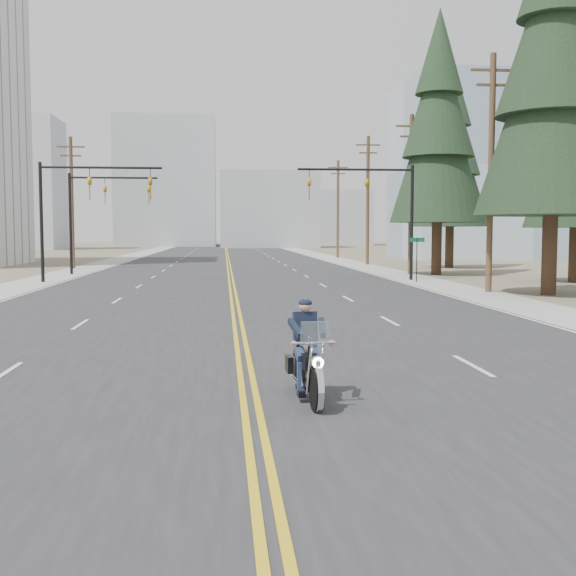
# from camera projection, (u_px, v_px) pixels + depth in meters

# --- Properties ---
(ground_plane) EXTENTS (400.00, 400.00, 0.00)m
(ground_plane) POSITION_uv_depth(u_px,v_px,m) (253.00, 419.00, 11.43)
(ground_plane) COLOR #776D56
(ground_plane) RESTS_ON ground
(road) EXTENTS (20.00, 200.00, 0.01)m
(road) POSITION_uv_depth(u_px,v_px,m) (228.00, 258.00, 80.94)
(road) COLOR #303033
(road) RESTS_ON ground
(sidewalk_left) EXTENTS (3.00, 200.00, 0.01)m
(sidewalk_left) POSITION_uv_depth(u_px,v_px,m) (124.00, 259.00, 79.92)
(sidewalk_left) COLOR #A5A5A0
(sidewalk_left) RESTS_ON ground
(sidewalk_right) EXTENTS (3.00, 200.00, 0.01)m
(sidewalk_right) POSITION_uv_depth(u_px,v_px,m) (329.00, 258.00, 81.96)
(sidewalk_right) COLOR #A5A5A0
(sidewalk_right) RESTS_ON ground
(traffic_mast_left) EXTENTS (7.10, 0.26, 7.00)m
(traffic_mast_left) POSITION_uv_depth(u_px,v_px,m) (76.00, 198.00, 42.03)
(traffic_mast_left) COLOR black
(traffic_mast_left) RESTS_ON ground
(traffic_mast_right) EXTENTS (7.10, 0.26, 7.00)m
(traffic_mast_right) POSITION_uv_depth(u_px,v_px,m) (379.00, 199.00, 43.62)
(traffic_mast_right) COLOR black
(traffic_mast_right) RESTS_ON ground
(traffic_mast_far) EXTENTS (6.10, 0.26, 7.00)m
(traffic_mast_far) POSITION_uv_depth(u_px,v_px,m) (95.00, 204.00, 49.95)
(traffic_mast_far) COLOR black
(traffic_mast_far) RESTS_ON ground
(street_sign) EXTENTS (0.90, 0.06, 2.62)m
(street_sign) POSITION_uv_depth(u_px,v_px,m) (417.00, 252.00, 42.04)
(street_sign) COLOR black
(street_sign) RESTS_ON ground
(utility_pole_b) EXTENTS (2.20, 0.30, 11.50)m
(utility_pole_b) POSITION_uv_depth(u_px,v_px,m) (491.00, 169.00, 34.92)
(utility_pole_b) COLOR brown
(utility_pole_b) RESTS_ON ground
(utility_pole_c) EXTENTS (2.20, 0.30, 11.00)m
(utility_pole_c) POSITION_uv_depth(u_px,v_px,m) (411.00, 192.00, 49.83)
(utility_pole_c) COLOR brown
(utility_pole_c) RESTS_ON ground
(utility_pole_d) EXTENTS (2.20, 0.30, 11.50)m
(utility_pole_d) POSITION_uv_depth(u_px,v_px,m) (368.00, 198.00, 64.71)
(utility_pole_d) COLOR brown
(utility_pole_d) RESTS_ON ground
(utility_pole_e) EXTENTS (2.20, 0.30, 11.00)m
(utility_pole_e) POSITION_uv_depth(u_px,v_px,m) (338.00, 207.00, 81.61)
(utility_pole_e) COLOR brown
(utility_pole_e) RESTS_ON ground
(utility_pole_left) EXTENTS (2.20, 0.30, 10.50)m
(utility_pole_left) POSITION_uv_depth(u_px,v_px,m) (72.00, 200.00, 57.56)
(utility_pole_left) COLOR brown
(utility_pole_left) RESTS_ON ground
(glass_building) EXTENTS (24.00, 16.00, 20.00)m
(glass_building) POSITION_uv_depth(u_px,v_px,m) (506.00, 171.00, 83.01)
(glass_building) COLOR #9EB5CC
(glass_building) RESTS_ON ground
(haze_bldg_a) EXTENTS (14.00, 12.00, 22.00)m
(haze_bldg_a) POSITION_uv_depth(u_px,v_px,m) (18.00, 184.00, 121.66)
(haze_bldg_a) COLOR #B7BCC6
(haze_bldg_a) RESTS_ON ground
(haze_bldg_b) EXTENTS (18.00, 14.00, 14.00)m
(haze_bldg_b) POSITION_uv_depth(u_px,v_px,m) (268.00, 210.00, 135.72)
(haze_bldg_b) COLOR #ADB2B7
(haze_bldg_b) RESTS_ON ground
(haze_bldg_c) EXTENTS (16.00, 12.00, 18.00)m
(haze_bldg_c) POSITION_uv_depth(u_px,v_px,m) (460.00, 197.00, 123.52)
(haze_bldg_c) COLOR #B7BCC6
(haze_bldg_c) RESTS_ON ground
(haze_bldg_d) EXTENTS (20.00, 15.00, 26.00)m
(haze_bldg_d) POSITION_uv_depth(u_px,v_px,m) (167.00, 183.00, 148.37)
(haze_bldg_d) COLOR #ADB2B7
(haze_bldg_d) RESTS_ON ground
(haze_bldg_e) EXTENTS (14.00, 14.00, 12.00)m
(haze_bldg_e) POSITION_uv_depth(u_px,v_px,m) (337.00, 218.00, 162.14)
(haze_bldg_e) COLOR #B7BCC6
(haze_bldg_e) RESTS_ON ground
(motorcyclist) EXTENTS (1.10, 2.32, 1.77)m
(motorcyclist) POSITION_uv_depth(u_px,v_px,m) (308.00, 351.00, 12.61)
(motorcyclist) COLOR black
(motorcyclist) RESTS_ON ground
(conifer_near) EXTENTS (7.05, 7.05, 18.67)m
(conifer_near) POSITION_uv_depth(u_px,v_px,m) (555.00, 63.00, 33.10)
(conifer_near) COLOR #382619
(conifer_near) RESTS_ON ground
(conifer_tall) EXTENTS (6.50, 6.50, 18.05)m
(conifer_tall) POSITION_uv_depth(u_px,v_px,m) (439.00, 123.00, 49.03)
(conifer_tall) COLOR #382619
(conifer_tall) RESTS_ON ground
(conifer_far) EXTENTS (6.36, 6.36, 17.03)m
(conifer_far) POSITION_uv_depth(u_px,v_px,m) (451.00, 148.00, 58.92)
(conifer_far) COLOR #382619
(conifer_far) RESTS_ON ground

